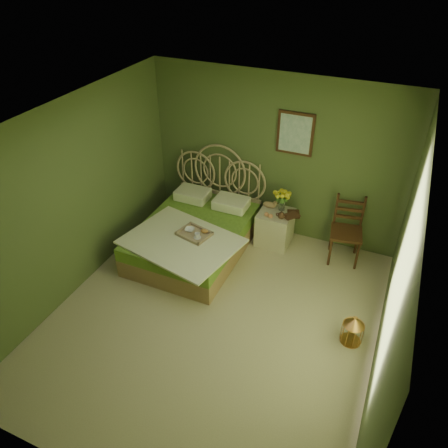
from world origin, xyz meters
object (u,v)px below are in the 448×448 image
at_px(nightstand, 276,223).
at_px(chair, 348,226).
at_px(birdcage, 353,330).
at_px(bed, 195,233).

bearing_deg(nightstand, chair, 4.18).
bearing_deg(chair, nightstand, 174.44).
bearing_deg(birdcage, chair, 104.22).
xyz_separation_m(bed, chair, (2.16, 0.77, 0.26)).
distance_m(bed, birdcage, 2.73).
xyz_separation_m(bed, birdcage, (2.58, -0.88, -0.11)).
bearing_deg(bed, nightstand, 32.51).
bearing_deg(chair, bed, -170.24).
height_order(nightstand, birdcage, nightstand).
xyz_separation_m(bed, nightstand, (1.08, 0.69, 0.05)).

